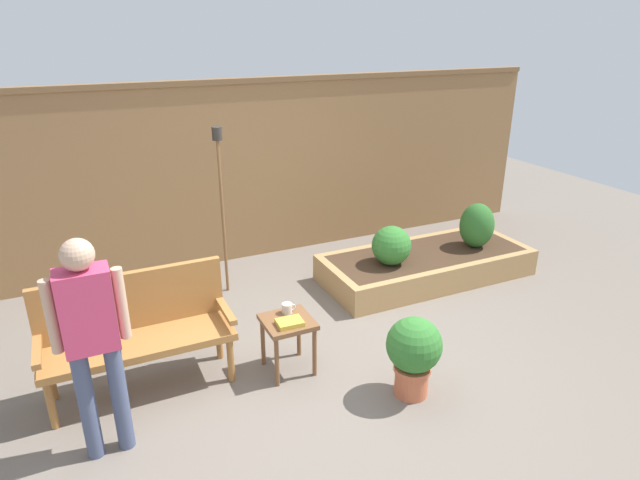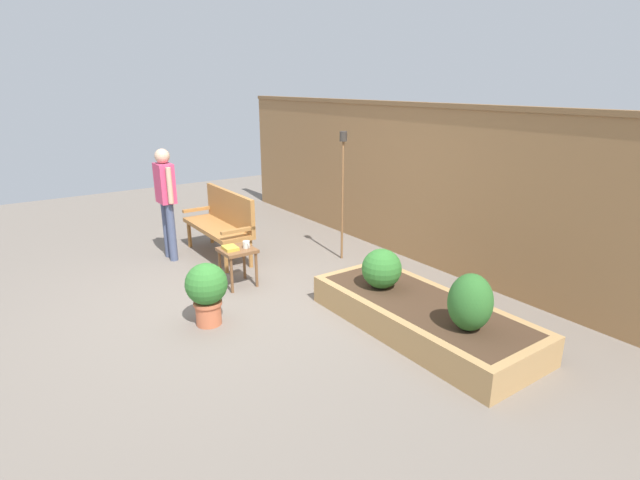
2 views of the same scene
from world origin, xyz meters
TOP-DOWN VIEW (x-y plane):
  - ground_plane at (0.00, 0.00)m, footprint 14.00×14.00m
  - fence_back at (0.00, 2.60)m, footprint 8.40×0.14m
  - garden_bench at (-1.48, 0.45)m, footprint 1.44×0.48m
  - side_table at (-0.34, 0.11)m, footprint 0.40×0.40m
  - cup_on_table at (-0.29, 0.22)m, footprint 0.12×0.09m
  - book_on_table at (-0.35, 0.03)m, footprint 0.21×0.17m
  - potted_boxwood at (0.42, -0.60)m, footprint 0.43×0.43m
  - raised_planter_bed at (1.77, 1.12)m, footprint 2.40×1.00m
  - shrub_near_bench at (1.24, 1.04)m, footprint 0.43×0.43m
  - shrub_far_corner at (2.39, 1.04)m, footprint 0.39×0.39m
  - tiki_torch at (-0.39, 1.76)m, footprint 0.10×0.10m
  - person_by_bench at (-1.79, -0.24)m, footprint 0.47×0.20m

SIDE VIEW (x-z plane):
  - ground_plane at x=0.00m, z-range 0.00..0.00m
  - raised_planter_bed at x=1.77m, z-range 0.00..0.30m
  - potted_boxwood at x=0.42m, z-range 0.06..0.72m
  - side_table at x=-0.34m, z-range 0.16..0.64m
  - book_on_table at x=-0.35m, z-range 0.48..0.52m
  - shrub_near_bench at x=1.24m, z-range 0.30..0.73m
  - cup_on_table at x=-0.29m, z-range 0.48..0.57m
  - garden_bench at x=-1.48m, z-range 0.07..1.01m
  - shrub_far_corner at x=2.39m, z-range 0.30..0.82m
  - person_by_bench at x=-1.79m, z-range 0.15..1.71m
  - fence_back at x=0.00m, z-range 0.01..2.17m
  - tiki_torch at x=-0.39m, z-range 0.32..2.11m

